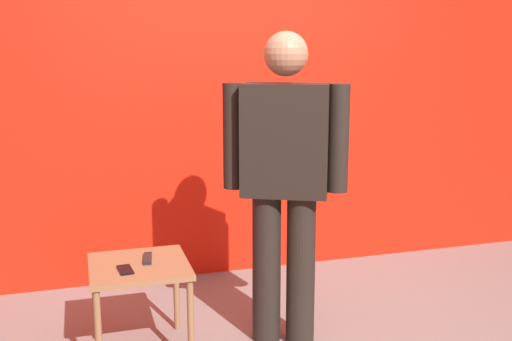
{
  "coord_description": "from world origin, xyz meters",
  "views": [
    {
      "loc": [
        -1.18,
        -2.64,
        1.67
      ],
      "look_at": [
        -0.23,
        0.55,
        1.01
      ],
      "focal_mm": 41.71,
      "sensor_mm": 36.0,
      "label": 1
    }
  ],
  "objects": [
    {
      "name": "back_wall_red",
      "position": [
        0.0,
        1.69,
        1.38
      ],
      "size": [
        5.49,
        0.12,
        2.76
      ],
      "primitive_type": "cube",
      "color": "red",
      "rests_on": "ground_plane"
    },
    {
      "name": "standing_person",
      "position": [
        -0.09,
        0.45,
        1.0
      ],
      "size": [
        0.69,
        0.42,
        1.79
      ],
      "color": "black",
      "rests_on": "ground_plane"
    },
    {
      "name": "tv_remote",
      "position": [
        -0.85,
        0.57,
        0.54
      ],
      "size": [
        0.07,
        0.17,
        0.02
      ],
      "primitive_type": "cube",
      "rotation": [
        0.0,
        0.0,
        -0.13
      ],
      "color": "black",
      "rests_on": "side_table"
    },
    {
      "name": "side_table",
      "position": [
        -0.91,
        0.53,
        0.45
      ],
      "size": [
        0.54,
        0.54,
        0.53
      ],
      "color": "olive",
      "rests_on": "ground_plane"
    },
    {
      "name": "cell_phone",
      "position": [
        -0.99,
        0.44,
        0.54
      ],
      "size": [
        0.08,
        0.15,
        0.01
      ],
      "primitive_type": "cube",
      "rotation": [
        0.0,
        0.0,
        0.1
      ],
      "color": "black",
      "rests_on": "side_table"
    }
  ]
}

